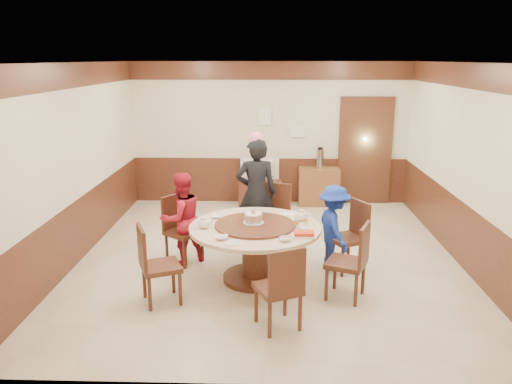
{
  "coord_description": "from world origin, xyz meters",
  "views": [
    {
      "loc": [
        0.03,
        -6.91,
        2.86
      ],
      "look_at": [
        -0.17,
        -0.38,
        1.1
      ],
      "focal_mm": 35.0,
      "sensor_mm": 36.0,
      "label": 1
    }
  ],
  "objects_px": {
    "thermos": "(320,159)",
    "person_blue": "(334,228)",
    "shrimp_platter": "(304,234)",
    "television": "(260,169)",
    "side_cabinet": "(319,186)",
    "tv_stand": "(260,192)",
    "banquet_table": "(255,242)",
    "person_standing": "(256,194)",
    "person_red": "(182,218)",
    "birthday_cake": "(253,218)"
  },
  "relations": [
    {
      "from": "person_standing",
      "to": "thermos",
      "type": "bearing_deg",
      "value": -123.88
    },
    {
      "from": "birthday_cake",
      "to": "person_standing",
      "type": "bearing_deg",
      "value": 90.03
    },
    {
      "from": "person_blue",
      "to": "person_red",
      "type": "bearing_deg",
      "value": 71.81
    },
    {
      "from": "person_standing",
      "to": "television",
      "type": "xyz_separation_m",
      "value": [
        0.01,
        2.31,
        -0.13
      ]
    },
    {
      "from": "tv_stand",
      "to": "television",
      "type": "relative_size",
      "value": 1.1
    },
    {
      "from": "thermos",
      "to": "person_blue",
      "type": "bearing_deg",
      "value": -91.6
    },
    {
      "from": "birthday_cake",
      "to": "person_red",
      "type": "bearing_deg",
      "value": 154.01
    },
    {
      "from": "side_cabinet",
      "to": "shrimp_platter",
      "type": "bearing_deg",
      "value": -97.92
    },
    {
      "from": "person_red",
      "to": "television",
      "type": "relative_size",
      "value": 1.71
    },
    {
      "from": "birthday_cake",
      "to": "television",
      "type": "bearing_deg",
      "value": 89.79
    },
    {
      "from": "person_red",
      "to": "shrimp_platter",
      "type": "bearing_deg",
      "value": 112.84
    },
    {
      "from": "side_cabinet",
      "to": "thermos",
      "type": "bearing_deg",
      "value": 0.0
    },
    {
      "from": "birthday_cake",
      "to": "thermos",
      "type": "relative_size",
      "value": 0.72
    },
    {
      "from": "shrimp_platter",
      "to": "tv_stand",
      "type": "bearing_deg",
      "value": 99.03
    },
    {
      "from": "person_blue",
      "to": "birthday_cake",
      "type": "relative_size",
      "value": 4.34
    },
    {
      "from": "shrimp_platter",
      "to": "television",
      "type": "distance_m",
      "value": 3.95
    },
    {
      "from": "person_standing",
      "to": "side_cabinet",
      "type": "height_order",
      "value": "person_standing"
    },
    {
      "from": "banquet_table",
      "to": "person_blue",
      "type": "distance_m",
      "value": 1.15
    },
    {
      "from": "person_red",
      "to": "thermos",
      "type": "xyz_separation_m",
      "value": [
        2.22,
        3.01,
        0.28
      ]
    },
    {
      "from": "person_standing",
      "to": "person_red",
      "type": "bearing_deg",
      "value": 25.67
    },
    {
      "from": "birthday_cake",
      "to": "side_cabinet",
      "type": "height_order",
      "value": "birthday_cake"
    },
    {
      "from": "person_standing",
      "to": "person_blue",
      "type": "height_order",
      "value": "person_standing"
    },
    {
      "from": "television",
      "to": "person_red",
      "type": "bearing_deg",
      "value": 60.53
    },
    {
      "from": "person_standing",
      "to": "television",
      "type": "bearing_deg",
      "value": -97.36
    },
    {
      "from": "side_cabinet",
      "to": "tv_stand",
      "type": "bearing_deg",
      "value": -178.53
    },
    {
      "from": "person_red",
      "to": "tv_stand",
      "type": "height_order",
      "value": "person_red"
    },
    {
      "from": "shrimp_platter",
      "to": "side_cabinet",
      "type": "relative_size",
      "value": 0.38
    },
    {
      "from": "tv_stand",
      "to": "person_red",
      "type": "bearing_deg",
      "value": -109.43
    },
    {
      "from": "shrimp_platter",
      "to": "thermos",
      "type": "relative_size",
      "value": 0.79
    },
    {
      "from": "person_red",
      "to": "side_cabinet",
      "type": "relative_size",
      "value": 1.66
    },
    {
      "from": "television",
      "to": "person_blue",
      "type": "bearing_deg",
      "value": 99.11
    },
    {
      "from": "tv_stand",
      "to": "person_standing",
      "type": "bearing_deg",
      "value": -90.33
    },
    {
      "from": "banquet_table",
      "to": "television",
      "type": "distance_m",
      "value": 3.53
    },
    {
      "from": "shrimp_platter",
      "to": "person_blue",
      "type": "bearing_deg",
      "value": 59.12
    },
    {
      "from": "person_blue",
      "to": "tv_stand",
      "type": "xyz_separation_m",
      "value": [
        -1.08,
        3.12,
        -0.35
      ]
    },
    {
      "from": "banquet_table",
      "to": "person_standing",
      "type": "relative_size",
      "value": 1.0
    },
    {
      "from": "person_standing",
      "to": "person_red",
      "type": "xyz_separation_m",
      "value": [
        -1.04,
        -0.67,
        -0.19
      ]
    },
    {
      "from": "person_blue",
      "to": "birthday_cake",
      "type": "distance_m",
      "value": 1.18
    },
    {
      "from": "person_standing",
      "to": "thermos",
      "type": "distance_m",
      "value": 2.63
    },
    {
      "from": "person_standing",
      "to": "side_cabinet",
      "type": "bearing_deg",
      "value": -123.76
    },
    {
      "from": "shrimp_platter",
      "to": "tv_stand",
      "type": "distance_m",
      "value": 3.98
    },
    {
      "from": "thermos",
      "to": "side_cabinet",
      "type": "bearing_deg",
      "value": 180.0
    },
    {
      "from": "banquet_table",
      "to": "shrimp_platter",
      "type": "bearing_deg",
      "value": -31.36
    },
    {
      "from": "person_blue",
      "to": "television",
      "type": "distance_m",
      "value": 3.31
    },
    {
      "from": "shrimp_platter",
      "to": "thermos",
      "type": "xyz_separation_m",
      "value": [
        0.55,
        3.93,
        0.16
      ]
    },
    {
      "from": "person_blue",
      "to": "television",
      "type": "relative_size",
      "value": 1.55
    },
    {
      "from": "banquet_table",
      "to": "tv_stand",
      "type": "height_order",
      "value": "banquet_table"
    },
    {
      "from": "birthday_cake",
      "to": "shrimp_platter",
      "type": "xyz_separation_m",
      "value": [
        0.63,
        -0.42,
        -0.07
      ]
    },
    {
      "from": "person_red",
      "to": "birthday_cake",
      "type": "relative_size",
      "value": 4.81
    },
    {
      "from": "person_red",
      "to": "shrimp_platter",
      "type": "xyz_separation_m",
      "value": [
        1.67,
        -0.92,
        0.11
      ]
    }
  ]
}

